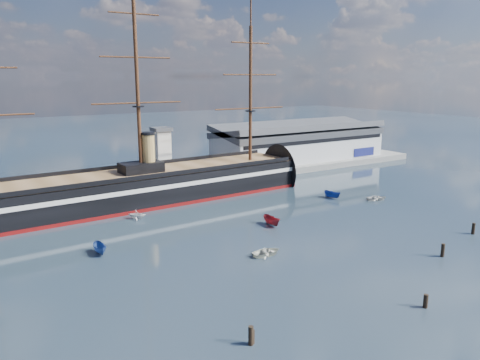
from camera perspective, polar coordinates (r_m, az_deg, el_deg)
ground at (r=104.50m, az=-3.69°, el=-4.62°), size 600.00×600.00×0.00m
quay at (r=139.97m, az=-7.16°, el=-0.27°), size 180.00×18.00×2.00m
warehouse at (r=167.31m, az=7.24°, el=4.60°), size 63.00×21.00×11.60m
quay_tower at (r=132.65m, az=-9.46°, el=3.24°), size 5.00×5.00×15.00m
warship at (r=116.70m, az=-13.57°, el=-1.07°), size 113.21×20.08×53.94m
motorboat_a at (r=87.45m, az=-16.65°, el=-8.62°), size 5.89×2.35×2.32m
motorboat_b at (r=83.46m, az=3.29°, el=-9.12°), size 1.40×3.44×1.60m
motorboat_c at (r=99.31m, az=3.90°, el=-5.55°), size 6.26×2.47×2.48m
motorboat_d at (r=106.11m, az=-12.43°, el=-4.63°), size 5.90×6.68×2.30m
motorboat_e at (r=124.09m, az=16.33°, el=-2.35°), size 2.34×3.57×1.55m
motorboat_f at (r=123.22m, az=11.17°, el=-2.18°), size 6.06×3.13×2.31m
piling_near_left at (r=58.12m, az=1.33°, el=-19.43°), size 0.64×0.64×3.06m
piling_near_mid at (r=70.55m, az=21.63°, el=-14.26°), size 0.64×0.64×2.63m
piling_near_right at (r=89.88m, az=23.42°, el=-8.57°), size 0.64×0.64×3.08m
piling_far_right at (r=104.74m, az=26.50°, el=-5.92°), size 0.64×0.64×3.00m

